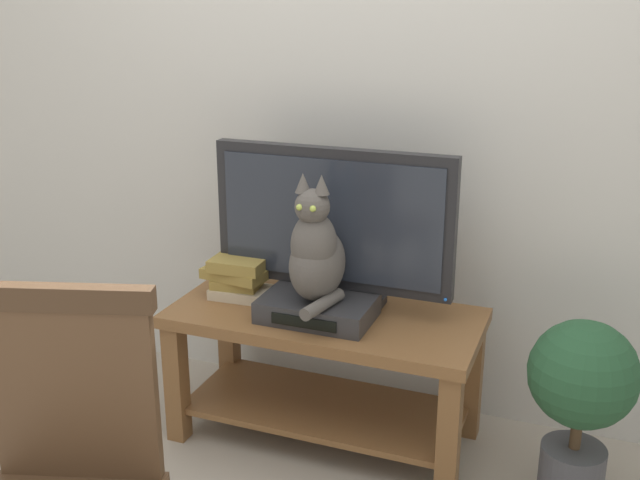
# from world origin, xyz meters

# --- Properties ---
(back_wall) EXTENTS (7.00, 0.12, 2.80)m
(back_wall) POSITION_xyz_m (0.00, 0.92, 1.40)
(back_wall) COLOR beige
(back_wall) RESTS_ON ground
(tv_stand) EXTENTS (1.12, 0.52, 0.51)m
(tv_stand) POSITION_xyz_m (0.01, 0.49, 0.35)
(tv_stand) COLOR brown
(tv_stand) RESTS_ON ground
(tv) EXTENTS (0.89, 0.20, 0.59)m
(tv) POSITION_xyz_m (0.01, 0.56, 0.82)
(tv) COLOR black
(tv) RESTS_ON tv_stand
(media_box) EXTENTS (0.39, 0.26, 0.08)m
(media_box) POSITION_xyz_m (0.01, 0.44, 0.55)
(media_box) COLOR #2D2D30
(media_box) RESTS_ON tv_stand
(cat) EXTENTS (0.19, 0.34, 0.46)m
(cat) POSITION_xyz_m (0.01, 0.42, 0.76)
(cat) COLOR #514C47
(cat) RESTS_ON media_box
(wooden_chair) EXTENTS (0.54, 0.54, 0.96)m
(wooden_chair) POSITION_xyz_m (-0.21, -0.65, 0.55)
(wooden_chair) COLOR #513823
(wooden_chair) RESTS_ON ground
(book_stack) EXTENTS (0.26, 0.16, 0.16)m
(book_stack) POSITION_xyz_m (-0.34, 0.51, 0.59)
(book_stack) COLOR beige
(book_stack) RESTS_ON tv_stand
(potted_plant) EXTENTS (0.34, 0.34, 0.65)m
(potted_plant) POSITION_xyz_m (0.90, 0.41, 0.40)
(potted_plant) COLOR #47474C
(potted_plant) RESTS_ON ground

